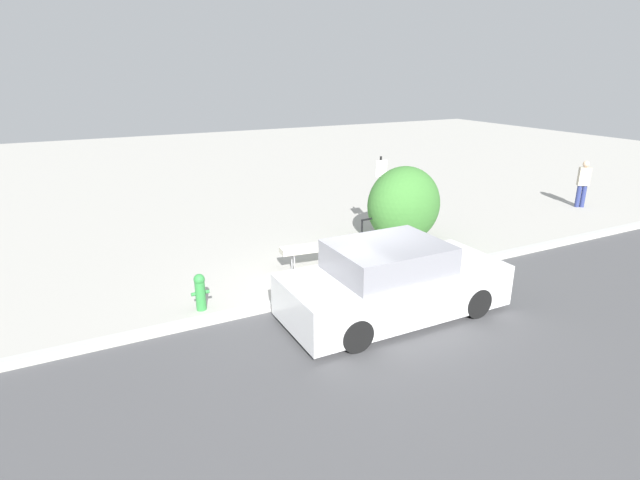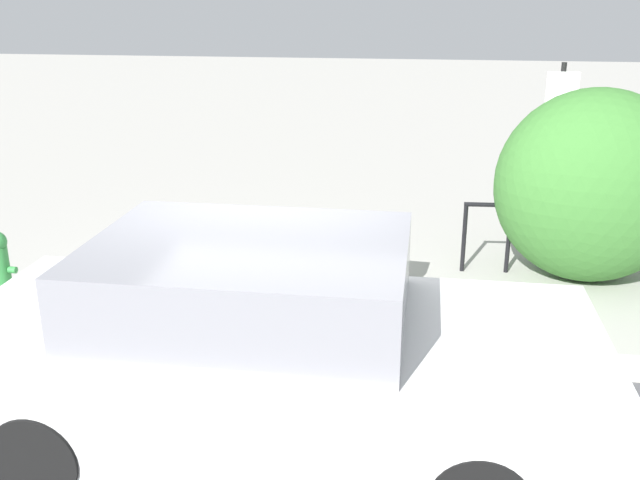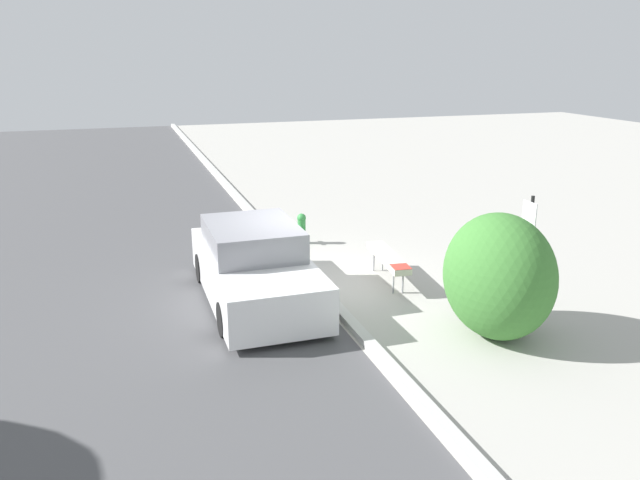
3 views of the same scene
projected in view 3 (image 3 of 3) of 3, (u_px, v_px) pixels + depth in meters
The scene contains 9 objects.
ground_plane at pixel (315, 287), 12.76m from camera, with size 60.00×60.00×0.00m, color #ADAAA3.
road_strip at pixel (43, 319), 11.22m from camera, with size 60.00×10.00×0.01m.
curb at pixel (315, 284), 12.74m from camera, with size 60.00×0.20×0.13m.
bench at pixel (388, 258), 12.90m from camera, with size 1.96×0.57×0.60m.
bike_rack at pixel (463, 285), 11.43m from camera, with size 0.55×0.09×0.83m.
sign_post at pixel (527, 248), 10.69m from camera, with size 0.36×0.08×2.30m.
fire_hydrant at pixel (302, 227), 15.52m from camera, with size 0.36×0.22×0.77m.
shrub_hedge at pixel (499, 276), 10.29m from camera, with size 2.09×1.72×2.12m.
parked_car_near at pixel (255, 267), 11.90m from camera, with size 4.39×1.88×1.49m.
Camera 3 is at (11.36, -3.64, 4.63)m, focal length 35.00 mm.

